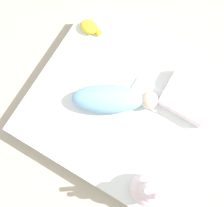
{
  "coord_description": "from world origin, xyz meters",
  "views": [
    {
      "loc": [
        0.16,
        -0.33,
        1.9
      ],
      "look_at": [
        -0.04,
        0.01,
        0.19
      ],
      "focal_mm": 42.0,
      "sensor_mm": 36.0,
      "label": 1
    }
  ],
  "objects_px": {
    "bunny_plush": "(147,190)",
    "turtle_plush": "(90,27)",
    "pillow": "(189,97)",
    "swaddled_baby": "(113,99)"
  },
  "relations": [
    {
      "from": "swaddled_baby",
      "to": "pillow",
      "type": "height_order",
      "value": "swaddled_baby"
    },
    {
      "from": "bunny_plush",
      "to": "swaddled_baby",
      "type": "bearing_deg",
      "value": 139.85
    },
    {
      "from": "pillow",
      "to": "bunny_plush",
      "type": "xyz_separation_m",
      "value": [
        0.03,
        -0.67,
        0.08
      ]
    },
    {
      "from": "bunny_plush",
      "to": "turtle_plush",
      "type": "bearing_deg",
      "value": 138.37
    },
    {
      "from": "swaddled_baby",
      "to": "pillow",
      "type": "xyz_separation_m",
      "value": [
        0.44,
        0.28,
        -0.02
      ]
    },
    {
      "from": "turtle_plush",
      "to": "pillow",
      "type": "bearing_deg",
      "value": -7.74
    },
    {
      "from": "bunny_plush",
      "to": "turtle_plush",
      "type": "distance_m",
      "value": 1.18
    },
    {
      "from": "pillow",
      "to": "turtle_plush",
      "type": "relative_size",
      "value": 1.88
    },
    {
      "from": "bunny_plush",
      "to": "pillow",
      "type": "bearing_deg",
      "value": 92.59
    },
    {
      "from": "swaddled_baby",
      "to": "bunny_plush",
      "type": "height_order",
      "value": "bunny_plush"
    }
  ]
}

